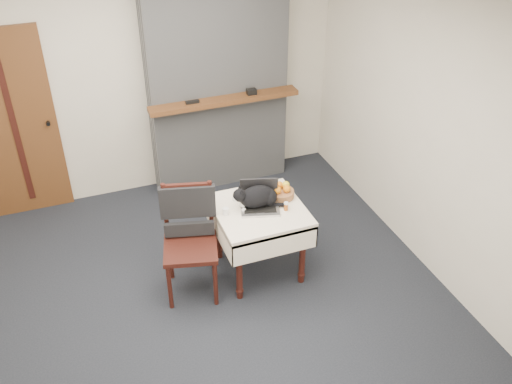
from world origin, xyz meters
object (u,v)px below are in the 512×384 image
at_px(pill_bottle, 286,206).
at_px(chair, 189,225).
at_px(laptop, 260,200).
at_px(cat, 258,197).
at_px(cream_jar, 226,211).
at_px(door, 15,126).
at_px(side_table, 259,219).
at_px(fruit_basket, 281,192).

xyz_separation_m(pill_bottle, chair, (-0.84, 0.14, -0.08)).
height_order(laptop, cat, laptop).
relative_size(laptop, pill_bottle, 5.00).
bearing_deg(cream_jar, door, 132.48).
bearing_deg(cream_jar, laptop, 2.25).
xyz_separation_m(cat, chair, (-0.64, -0.00, -0.14)).
xyz_separation_m(laptop, pill_bottle, (0.20, -0.14, -0.02)).
relative_size(cream_jar, chair, 0.06).
distance_m(side_table, laptop, 0.18).
bearing_deg(cream_jar, chair, 177.02).
bearing_deg(fruit_basket, cream_jar, -171.11).
relative_size(door, fruit_basket, 8.53).
xyz_separation_m(side_table, laptop, (0.01, 0.03, 0.18)).
xyz_separation_m(pill_bottle, fruit_basket, (0.04, 0.21, 0.01)).
bearing_deg(cat, fruit_basket, 17.59).
bearing_deg(fruit_basket, door, 142.24).
bearing_deg(door, fruit_basket, -37.76).
height_order(side_table, pill_bottle, pill_bottle).
relative_size(cream_jar, pill_bottle, 0.78).
height_order(door, cat, door).
height_order(laptop, chair, chair).
height_order(door, cream_jar, door).
relative_size(laptop, cat, 0.85).
bearing_deg(fruit_basket, cat, -164.40).
bearing_deg(laptop, cream_jar, -161.21).
height_order(side_table, cat, cat).
bearing_deg(laptop, fruit_basket, 33.97).
distance_m(cat, chair, 0.65).
distance_m(cat, fruit_basket, 0.26).
xyz_separation_m(door, cream_jar, (1.63, -1.78, -0.27)).
xyz_separation_m(fruit_basket, chair, (-0.89, -0.07, -0.09)).
bearing_deg(side_table, cat, 88.82).
xyz_separation_m(cream_jar, fruit_basket, (0.56, 0.09, 0.02)).
bearing_deg(laptop, cat, 174.62).
distance_m(cream_jar, pill_bottle, 0.53).
height_order(pill_bottle, chair, chair).
height_order(door, fruit_basket, door).
height_order(door, laptop, door).
height_order(door, pill_bottle, door).
distance_m(side_table, chair, 0.64).
xyz_separation_m(cream_jar, chair, (-0.33, 0.02, -0.07)).
xyz_separation_m(side_table, cream_jar, (-0.31, 0.02, 0.14)).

